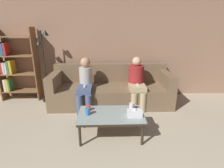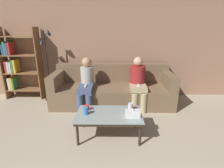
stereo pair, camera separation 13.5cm
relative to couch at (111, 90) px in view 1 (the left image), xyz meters
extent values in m
cube|color=#9E755B|center=(0.00, 0.54, 0.99)|extent=(12.00, 0.06, 2.60)
cube|color=brown|center=(0.00, -0.06, -0.10)|extent=(2.64, 0.95, 0.42)
cube|color=brown|center=(0.00, 0.31, 0.33)|extent=(2.64, 0.20, 0.43)
cube|color=brown|center=(-1.23, -0.06, 0.27)|extent=(0.18, 0.95, 0.30)
cube|color=brown|center=(1.23, -0.06, 0.27)|extent=(0.18, 0.95, 0.30)
cube|color=#8C9E99|center=(-0.04, -1.33, 0.07)|extent=(1.01, 0.60, 0.02)
cube|color=#2D2319|center=(-0.04, -1.33, 0.05)|extent=(0.99, 0.59, 0.04)
cylinder|color=#2D2319|center=(-0.50, -1.58, -0.14)|extent=(0.04, 0.04, 0.34)
cylinder|color=#2D2319|center=(0.42, -1.58, -0.14)|extent=(0.04, 0.04, 0.34)
cylinder|color=#2D2319|center=(-0.50, -1.08, -0.14)|extent=(0.04, 0.04, 0.34)
cylinder|color=#2D2319|center=(0.42, -1.08, -0.14)|extent=(0.04, 0.04, 0.34)
cylinder|color=silver|center=(0.30, -1.19, 0.14)|extent=(0.08, 0.08, 0.11)
cylinder|color=red|center=(-0.40, -1.20, 0.13)|extent=(0.08, 0.08, 0.09)
cylinder|color=#3372BF|center=(-0.40, -1.35, 0.14)|extent=(0.08, 0.08, 0.11)
cube|color=white|center=(0.32, -1.42, 0.13)|extent=(0.22, 0.12, 0.10)
sphere|color=white|center=(0.32, -1.42, 0.20)|extent=(0.04, 0.04, 0.04)
cube|color=brown|center=(-1.74, 0.31, 0.54)|extent=(0.02, 0.32, 1.69)
cube|color=brown|center=(-2.17, 0.31, -0.10)|extent=(0.85, 0.32, 0.02)
cube|color=silver|center=(-2.51, 0.31, 0.06)|extent=(0.05, 0.24, 0.29)
cube|color=gold|center=(-2.45, 0.31, 0.06)|extent=(0.05, 0.24, 0.29)
cube|color=#38844C|center=(-2.40, 0.31, 0.05)|extent=(0.03, 0.24, 0.27)
cube|color=brown|center=(-2.17, 0.31, 0.32)|extent=(0.85, 0.32, 0.02)
cube|color=red|center=(-2.51, 0.31, 0.47)|extent=(0.04, 0.24, 0.27)
cube|color=silver|center=(-2.46, 0.31, 0.46)|extent=(0.04, 0.24, 0.26)
cube|color=silver|center=(-2.41, 0.31, 0.46)|extent=(0.04, 0.24, 0.25)
cube|color=#38844C|center=(-2.36, 0.31, 0.48)|extent=(0.04, 0.24, 0.30)
cube|color=gold|center=(-2.30, 0.31, 0.49)|extent=(0.05, 0.24, 0.31)
cube|color=brown|center=(-2.17, 0.31, 0.75)|extent=(0.85, 0.32, 0.02)
cube|color=#33569E|center=(-2.52, 0.31, 0.87)|extent=(0.03, 0.24, 0.24)
cube|color=#38844C|center=(-2.47, 0.31, 0.91)|extent=(0.04, 0.24, 0.30)
cube|color=#33569E|center=(-2.41, 0.31, 0.89)|extent=(0.05, 0.24, 0.27)
cube|color=red|center=(-2.36, 0.31, 0.90)|extent=(0.04, 0.24, 0.28)
cube|color=brown|center=(-2.17, 0.31, 1.17)|extent=(0.85, 0.32, 0.02)
cylinder|color=black|center=(-1.50, 0.16, -0.30)|extent=(0.26, 0.26, 0.02)
cylinder|color=black|center=(-1.50, 0.16, 0.50)|extent=(0.03, 0.03, 1.62)
cone|color=black|center=(-1.40, 0.16, 1.26)|extent=(0.14, 0.14, 0.12)
cone|color=black|center=(-1.58, 0.20, 1.06)|extent=(0.12, 0.12, 0.10)
cylinder|color=#47567A|center=(-0.64, -0.61, -0.10)|extent=(0.13, 0.13, 0.42)
cylinder|color=#47567A|center=(-0.46, -0.61, -0.10)|extent=(0.13, 0.13, 0.42)
cube|color=#47567A|center=(-0.55, -0.36, 0.17)|extent=(0.28, 0.50, 0.10)
cylinder|color=#B7B2A8|center=(-0.55, -0.11, 0.34)|extent=(0.28, 0.28, 0.44)
sphere|color=tan|center=(-0.55, -0.11, 0.66)|extent=(0.21, 0.21, 0.21)
cube|color=white|center=(-0.55, -0.41, 0.23)|extent=(0.04, 0.12, 0.02)
cylinder|color=tan|center=(0.46, -0.52, -0.10)|extent=(0.13, 0.13, 0.42)
cylinder|color=tan|center=(0.64, -0.52, -0.10)|extent=(0.13, 0.13, 0.42)
cube|color=tan|center=(0.55, -0.31, 0.17)|extent=(0.33, 0.41, 0.10)
cylinder|color=maroon|center=(0.55, -0.11, 0.35)|extent=(0.33, 0.33, 0.47)
sphere|color=#DBAD89|center=(0.55, -0.11, 0.68)|extent=(0.19, 0.19, 0.19)
cube|color=white|center=(0.55, -0.35, 0.23)|extent=(0.04, 0.12, 0.02)
camera|label=1|loc=(-0.10, -3.77, 1.35)|focal=28.00mm
camera|label=2|loc=(0.03, -3.77, 1.35)|focal=28.00mm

